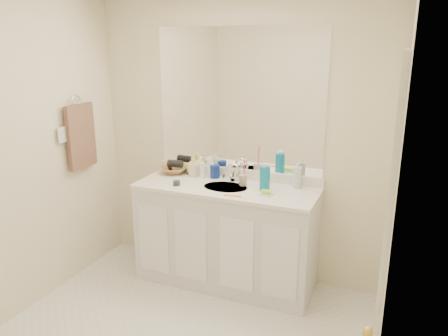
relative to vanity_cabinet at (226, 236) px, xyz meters
name	(u,v)px	position (x,y,z in m)	size (l,w,h in m)	color
wall_back	(238,142)	(0.00, 0.28, 0.77)	(2.60, 0.02, 2.40)	#F8EBC2
wall_left	(3,163)	(-1.30, -1.02, 0.77)	(0.02, 2.60, 2.40)	#F8EBC2
wall_right	(393,217)	(1.30, -1.02, 0.77)	(0.02, 2.60, 2.40)	#F8EBC2
vanity_cabinet	(226,236)	(0.00, 0.00, 0.00)	(1.50, 0.55, 0.85)	silver
countertop	(226,188)	(0.00, 0.00, 0.44)	(1.52, 0.57, 0.03)	white
backsplash	(237,173)	(0.00, 0.26, 0.50)	(1.52, 0.03, 0.08)	white
sink_basin	(225,188)	(0.00, -0.02, 0.44)	(0.37, 0.37, 0.02)	beige
faucet	(233,175)	(0.00, 0.16, 0.51)	(0.02, 0.02, 0.11)	silver
mirror	(238,100)	(0.00, 0.27, 1.14)	(1.48, 0.01, 1.20)	white
blue_mug	(215,171)	(-0.18, 0.18, 0.51)	(0.08, 0.08, 0.12)	navy
tan_cup	(243,180)	(0.12, 0.07, 0.50)	(0.07, 0.07, 0.09)	tan
toothbrush	(244,168)	(0.13, 0.07, 0.60)	(0.01, 0.01, 0.20)	#ED3E80
mouthwash_bottle	(265,178)	(0.32, 0.03, 0.55)	(0.08, 0.08, 0.20)	#0D7DA6
clear_pump_bottle	(297,177)	(0.55, 0.19, 0.54)	(0.07, 0.07, 0.18)	silver
soap_dish	(266,194)	(0.37, -0.08, 0.46)	(0.10, 0.08, 0.01)	white
green_soap	(266,192)	(0.37, -0.08, 0.48)	(0.07, 0.05, 0.03)	#94E838
orange_comb	(233,196)	(0.14, -0.21, 0.46)	(0.14, 0.03, 0.01)	orange
dark_jar	(177,183)	(-0.39, -0.14, 0.48)	(0.06, 0.06, 0.04)	#2D2C32
extra_white_bottle	(202,171)	(-0.28, 0.13, 0.52)	(0.04, 0.04, 0.14)	white
soap_bottle_white	(211,167)	(-0.23, 0.20, 0.55)	(0.07, 0.07, 0.18)	white
soap_bottle_cream	(194,168)	(-0.37, 0.15, 0.53)	(0.07, 0.07, 0.16)	beige
soap_bottle_yellow	(193,165)	(-0.41, 0.22, 0.54)	(0.13, 0.13, 0.16)	#EEE35C
wicker_basket	(174,170)	(-0.59, 0.17, 0.48)	(0.24, 0.24, 0.06)	#97663D
hair_dryer	(175,164)	(-0.57, 0.17, 0.54)	(0.07, 0.07, 0.14)	black
towel_ring	(76,101)	(-1.27, -0.25, 1.12)	(0.11, 0.11, 0.01)	silver
hand_towel	(81,136)	(-1.25, -0.25, 0.82)	(0.04, 0.32, 0.55)	#4F362A
switch_plate	(62,135)	(-1.27, -0.45, 0.88)	(0.01, 0.09, 0.13)	silver
door	(382,282)	(1.29, -1.32, 0.57)	(0.02, 0.82, 2.00)	silver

